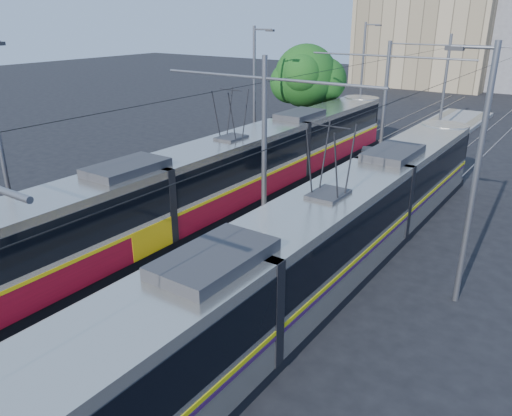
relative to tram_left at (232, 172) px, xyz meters
The scene contains 12 objects.
ground 11.35m from the tram_left, 71.29° to the right, with size 160.00×160.00×0.00m, color black.
platform 7.48m from the tram_left, 60.54° to the left, with size 4.00×50.00×0.30m, color gray.
tactile_strip_left 6.87m from the tram_left, 71.36° to the left, with size 0.70×50.00×0.01m, color gray.
tactile_strip_right 8.25m from the tram_left, 51.60° to the left, with size 0.70×50.00×0.01m, color gray.
rails 7.51m from the tram_left, 60.54° to the left, with size 8.71×70.00×0.03m.
tram_left is the anchor object (origin of this frame).
tram_right 8.40m from the tram_left, 31.04° to the right, with size 2.43×28.12×5.50m.
catenary 5.77m from the tram_left, 44.41° to the left, with size 9.20×70.00×7.00m.
street_lamps 11.26m from the tram_left, 70.86° to the left, with size 15.18×38.22×8.00m.
shelter 6.78m from the tram_left, 46.69° to the left, with size 0.90×1.13×2.17m.
tree 13.63m from the tram_left, 103.56° to the left, with size 4.68×4.33×6.80m.
building_left 50.02m from the tram_left, 97.39° to the left, with size 16.32×12.24×13.14m.
Camera 1 is at (10.21, -7.13, 8.66)m, focal length 35.00 mm.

